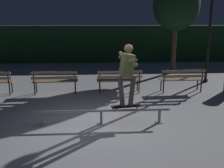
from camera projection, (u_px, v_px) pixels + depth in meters
ground_plane at (101, 126)px, 6.68m from camera, size 90.00×90.00×0.00m
hedge_backdrop at (98, 44)px, 16.59m from camera, size 24.00×1.20×2.21m
grind_rail at (101, 113)px, 6.72m from camera, size 3.52×0.18×0.38m
skateboard at (126, 106)px, 6.71m from camera, size 0.80×0.33×0.09m
skateboarder at (127, 70)px, 6.49m from camera, size 0.63×1.39×1.56m
park_bench_left_center at (55, 79)px, 9.36m from camera, size 1.62×0.48×0.88m
park_bench_right_center at (119, 78)px, 9.49m from camera, size 1.62×0.48×0.88m
park_bench_rightmost at (182, 78)px, 9.62m from camera, size 1.62×0.48×0.88m
tree_far_right at (176, 5)px, 12.55m from camera, size 2.20×2.20×4.46m
lamp_post_right at (210, 22)px, 10.74m from camera, size 0.32×0.32×3.90m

